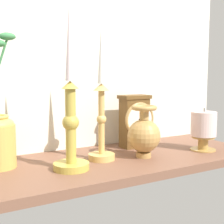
% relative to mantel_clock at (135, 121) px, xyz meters
% --- Properties ---
extents(ground_plane, '(1.00, 0.36, 0.02)m').
position_rel_mantel_clock_xyz_m(ground_plane, '(-0.17, -0.09, -0.11)').
color(ground_plane, brown).
extents(back_wall, '(1.20, 0.02, 0.65)m').
position_rel_mantel_clock_xyz_m(back_wall, '(-0.17, 0.10, 0.23)').
color(back_wall, silver).
rests_on(back_wall, ground_plane).
extents(mantel_clock, '(0.11, 0.08, 0.18)m').
position_rel_mantel_clock_xyz_m(mantel_clock, '(0.00, 0.00, 0.00)').
color(mantel_clock, brown).
rests_on(mantel_clock, ground_plane).
extents(candlestick_tall_left, '(0.08, 0.08, 0.39)m').
position_rel_mantel_clock_xyz_m(candlestick_tall_left, '(-0.18, -0.09, 0.04)').
color(candlestick_tall_left, tan).
rests_on(candlestick_tall_left, ground_plane).
extents(candlestick_tall_center, '(0.10, 0.10, 0.43)m').
position_rel_mantel_clock_xyz_m(candlestick_tall_center, '(-0.29, -0.13, 0.04)').
color(candlestick_tall_center, gold).
rests_on(candlestick_tall_center, ground_plane).
extents(brass_vase_bulbous, '(0.10, 0.10, 0.16)m').
position_rel_mantel_clock_xyz_m(brass_vase_bulbous, '(-0.05, -0.13, -0.02)').
color(brass_vase_bulbous, tan).
rests_on(brass_vase_bulbous, ground_plane).
extents(pillar_candle_front, '(0.08, 0.08, 0.14)m').
position_rel_mantel_clock_xyz_m(pillar_candle_front, '(0.17, -0.15, -0.02)').
color(pillar_candle_front, '#B68E48').
rests_on(pillar_candle_front, ground_plane).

